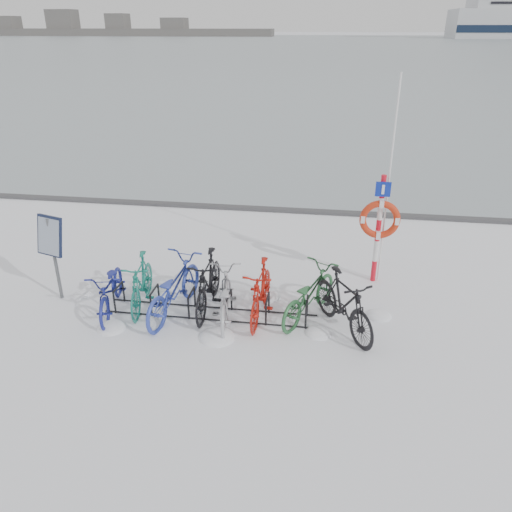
{
  "coord_description": "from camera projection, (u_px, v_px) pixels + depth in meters",
  "views": [
    {
      "loc": [
        2.06,
        -7.88,
        4.96
      ],
      "look_at": [
        0.78,
        0.6,
        0.99
      ],
      "focal_mm": 35.0,
      "sensor_mm": 36.0,
      "label": 1
    }
  ],
  "objects": [
    {
      "name": "lifebuoy_station",
      "position": [
        380.0,
        220.0,
        10.04
      ],
      "size": [
        0.81,
        0.23,
        4.21
      ],
      "color": "red",
      "rests_on": "ground"
    },
    {
      "name": "bike_6",
      "position": [
        309.0,
        292.0,
        9.19
      ],
      "size": [
        1.41,
        1.98,
        0.99
      ],
      "primitive_type": "imported",
      "rotation": [
        0.0,
        0.0,
        2.69
      ],
      "color": "#285F34",
      "rests_on": "ground"
    },
    {
      "name": "bike_7",
      "position": [
        344.0,
        302.0,
        8.74
      ],
      "size": [
        1.43,
        1.88,
        1.13
      ],
      "primitive_type": "imported",
      "rotation": [
        0.0,
        0.0,
        0.55
      ],
      "color": "black",
      "rests_on": "ground"
    },
    {
      "name": "snow_drifts",
      "position": [
        229.0,
        317.0,
        9.33
      ],
      "size": [
        6.31,
        2.13,
        0.22
      ],
      "color": "white",
      "rests_on": "ground"
    },
    {
      "name": "shoreline",
      "position": [
        97.0,
        30.0,
        258.09
      ],
      "size": [
        180.0,
        12.0,
        9.5
      ],
      "color": "#4B4B4B",
      "rests_on": "ground"
    },
    {
      "name": "bike_3",
      "position": [
        208.0,
        281.0,
        9.41
      ],
      "size": [
        0.55,
        1.91,
        1.15
      ],
      "primitive_type": "imported",
      "rotation": [
        0.0,
        0.0,
        0.0
      ],
      "color": "black",
      "rests_on": "ground"
    },
    {
      "name": "ground",
      "position": [
        211.0,
        314.0,
        9.43
      ],
      "size": [
        900.0,
        900.0,
        0.0
      ],
      "primitive_type": "plane",
      "color": "white",
      "rests_on": "ground"
    },
    {
      "name": "ice_sheet",
      "position": [
        331.0,
        44.0,
        148.49
      ],
      "size": [
        400.0,
        298.0,
        0.02
      ],
      "primitive_type": "cube",
      "color": "#9EABB3",
      "rests_on": "ground"
    },
    {
      "name": "bike_5",
      "position": [
        261.0,
        290.0,
        9.18
      ],
      "size": [
        0.6,
        1.83,
        1.08
      ],
      "primitive_type": "imported",
      "rotation": [
        0.0,
        0.0,
        -0.05
      ],
      "color": "#AD160D",
      "rests_on": "ground"
    },
    {
      "name": "bike_1",
      "position": [
        141.0,
        281.0,
        9.53
      ],
      "size": [
        0.72,
        1.78,
        1.04
      ],
      "primitive_type": "imported",
      "rotation": [
        0.0,
        0.0,
        0.14
      ],
      "color": "#167462",
      "rests_on": "ground"
    },
    {
      "name": "bike_rack",
      "position": [
        210.0,
        306.0,
        9.36
      ],
      "size": [
        4.0,
        0.48,
        0.46
      ],
      "color": "black",
      "rests_on": "ground"
    },
    {
      "name": "bike_4",
      "position": [
        224.0,
        295.0,
        9.14
      ],
      "size": [
        0.91,
        1.87,
        0.94
      ],
      "primitive_type": "imported",
      "rotation": [
        0.0,
        0.0,
        3.3
      ],
      "color": "#A5A7AD",
      "rests_on": "ground"
    },
    {
      "name": "bike_2",
      "position": [
        173.0,
        286.0,
        9.3
      ],
      "size": [
        1.07,
        2.16,
        1.08
      ],
      "primitive_type": "imported",
      "rotation": [
        0.0,
        0.0,
        2.97
      ],
      "color": "#2E40A6",
      "rests_on": "ground"
    },
    {
      "name": "bike_0",
      "position": [
        111.0,
        287.0,
        9.39
      ],
      "size": [
        1.0,
        1.92,
        0.96
      ],
      "primitive_type": "imported",
      "rotation": [
        0.0,
        0.0,
        0.21
      ],
      "color": "navy",
      "rests_on": "ground"
    },
    {
      "name": "info_board",
      "position": [
        51.0,
        241.0,
        9.46
      ],
      "size": [
        0.62,
        0.38,
        1.74
      ],
      "rotation": [
        0.0,
        0.0,
        -0.31
      ],
      "color": "#595B5E",
      "rests_on": "ground"
    },
    {
      "name": "quay_edge",
      "position": [
        257.0,
        209.0,
        14.71
      ],
      "size": [
        400.0,
        0.25,
        0.1
      ],
      "primitive_type": "cube",
      "color": "#3F3F42",
      "rests_on": "ground"
    }
  ]
}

